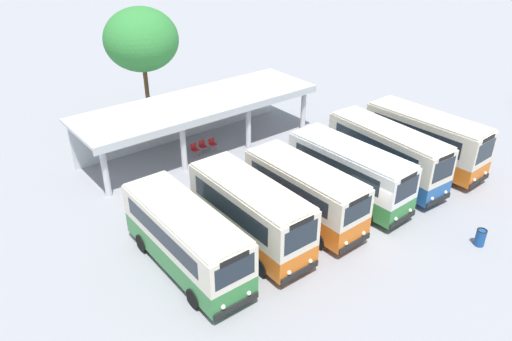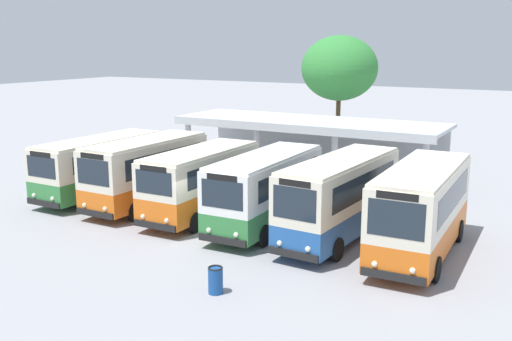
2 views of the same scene
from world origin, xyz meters
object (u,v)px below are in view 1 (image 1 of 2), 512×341
object	(u,v)px
city_bus_nearest_orange	(185,236)
city_bus_far_end_green	(425,138)
waiting_chair_end_by_column	(195,149)
waiting_chair_second_from_end	(203,145)
city_bus_fourth_amber	(349,171)
city_bus_fifth_blue	(386,152)
litter_bin_apron	(480,237)
waiting_chair_middle_seat	(212,143)
city_bus_middle_cream	(304,192)
city_bus_second_in_row	(250,211)

from	to	relation	value
city_bus_nearest_orange	city_bus_far_end_green	world-z (taller)	city_bus_far_end_green
waiting_chair_end_by_column	waiting_chair_second_from_end	world-z (taller)	same
city_bus_fourth_amber	city_bus_fifth_blue	xyz separation A→B (m)	(3.38, 0.14, 0.07)
litter_bin_apron	city_bus_nearest_orange	bearing A→B (deg)	148.39
waiting_chair_end_by_column	waiting_chair_middle_seat	distance (m)	1.40
city_bus_far_end_green	waiting_chair_second_from_end	bearing A→B (deg)	134.31
city_bus_nearest_orange	litter_bin_apron	size ratio (longest dim) A/B	8.62
city_bus_nearest_orange	city_bus_fifth_blue	world-z (taller)	city_bus_fifth_blue
city_bus_middle_cream	city_bus_fourth_amber	size ratio (longest dim) A/B	0.95
city_bus_fifth_blue	city_bus_far_end_green	bearing A→B (deg)	-5.21
litter_bin_apron	city_bus_middle_cream	bearing A→B (deg)	127.46
waiting_chair_middle_seat	city_bus_second_in_row	bearing A→B (deg)	-113.75
city_bus_nearest_orange	city_bus_second_in_row	size ratio (longest dim) A/B	1.07
city_bus_far_end_green	waiting_chair_second_from_end	world-z (taller)	city_bus_far_end_green
city_bus_middle_cream	city_bus_nearest_orange	bearing A→B (deg)	175.75
city_bus_fourth_amber	waiting_chair_end_by_column	xyz separation A→B (m)	(-3.87, 9.92, -1.26)
city_bus_second_in_row	waiting_chair_middle_seat	size ratio (longest dim) A/B	8.46
waiting_chair_second_from_end	litter_bin_apron	bearing A→B (deg)	-73.27
city_bus_fifth_blue	city_bus_far_end_green	distance (m)	3.40
waiting_chair_middle_seat	litter_bin_apron	size ratio (longest dim) A/B	0.96
waiting_chair_second_from_end	city_bus_fourth_amber	bearing A→B (deg)	-72.43
waiting_chair_middle_seat	litter_bin_apron	xyz separation A→B (m)	(4.40, -16.85, -0.07)
city_bus_far_end_green	city_bus_nearest_orange	bearing A→B (deg)	177.79
city_bus_far_end_green	litter_bin_apron	distance (m)	8.45
waiting_chair_middle_seat	city_bus_far_end_green	bearing A→B (deg)	-47.51
city_bus_fourth_amber	waiting_chair_second_from_end	bearing A→B (deg)	107.57
city_bus_middle_cream	waiting_chair_middle_seat	size ratio (longest dim) A/B	8.28
waiting_chair_end_by_column	waiting_chair_middle_seat	world-z (taller)	same
city_bus_fifth_blue	litter_bin_apron	world-z (taller)	city_bus_fifth_blue
waiting_chair_end_by_column	city_bus_far_end_green	bearing A→B (deg)	-43.51
city_bus_middle_cream	city_bus_fifth_blue	distance (m)	6.76
city_bus_nearest_orange	waiting_chair_second_from_end	world-z (taller)	city_bus_nearest_orange
city_bus_second_in_row	city_bus_far_end_green	world-z (taller)	city_bus_far_end_green
city_bus_nearest_orange	city_bus_second_in_row	world-z (taller)	city_bus_second_in_row
city_bus_fourth_amber	litter_bin_apron	world-z (taller)	city_bus_fourth_amber
city_bus_middle_cream	city_bus_fourth_amber	bearing A→B (deg)	0.31
waiting_chair_end_by_column	litter_bin_apron	bearing A→B (deg)	-71.05
city_bus_middle_cream	waiting_chair_second_from_end	bearing A→B (deg)	88.78
city_bus_second_in_row	city_bus_fourth_amber	distance (m)	6.76
city_bus_nearest_orange	waiting_chair_middle_seat	xyz separation A→B (m)	(7.67, 9.43, -1.20)
city_bus_far_end_green	waiting_chair_second_from_end	size ratio (longest dim) A/B	9.06
city_bus_second_in_row	waiting_chair_end_by_column	world-z (taller)	city_bus_second_in_row
city_bus_fourth_amber	litter_bin_apron	distance (m)	7.33
city_bus_second_in_row	litter_bin_apron	xyz separation A→B (m)	(8.69, -7.10, -1.39)
city_bus_nearest_orange	city_bus_fifth_blue	distance (m)	13.53
city_bus_nearest_orange	litter_bin_apron	bearing A→B (deg)	-31.61
city_bus_middle_cream	city_bus_far_end_green	world-z (taller)	city_bus_far_end_green
city_bus_second_in_row	city_bus_middle_cream	size ratio (longest dim) A/B	1.02
city_bus_far_end_green	waiting_chair_middle_seat	world-z (taller)	city_bus_far_end_green
city_bus_middle_cream	litter_bin_apron	world-z (taller)	city_bus_middle_cream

